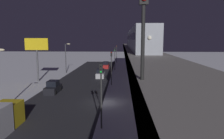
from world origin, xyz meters
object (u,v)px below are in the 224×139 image
at_px(traffic_light_mid, 111,63).
at_px(traffic_light_distant, 117,51).
at_px(rail_signal, 143,14).
at_px(traffic_light_near, 101,87).
at_px(traffic_light_far, 115,55).
at_px(sedan_silver, 100,74).
at_px(sedan_red, 106,65).
at_px(sedan_black, 53,88).
at_px(subway_train, 137,39).
at_px(commercial_billboard, 37,48).

relative_size(traffic_light_mid, traffic_light_distant, 1.00).
height_order(rail_signal, traffic_light_near, rail_signal).
xyz_separation_m(traffic_light_near, traffic_light_far, (0.00, -39.42, 0.00)).
relative_size(sedan_silver, sedan_red, 0.98).
height_order(sedan_silver, traffic_light_far, traffic_light_far).
distance_m(sedan_black, sedan_silver, 15.45).
bearing_deg(subway_train, traffic_light_near, 77.16).
relative_size(sedan_black, traffic_light_near, 0.67).
xyz_separation_m(sedan_red, traffic_light_near, (-2.90, 43.52, 3.40)).
bearing_deg(sedan_silver, sedan_black, -114.48).
distance_m(rail_signal, commercial_billboard, 38.16).
height_order(sedan_silver, traffic_light_near, traffic_light_near).
height_order(sedan_red, traffic_light_far, traffic_light_far).
bearing_deg(commercial_billboard, traffic_light_mid, 168.93).
xyz_separation_m(rail_signal, traffic_light_far, (2.82, -50.08, -5.49)).
bearing_deg(traffic_light_distant, sedan_red, 79.48).
bearing_deg(rail_signal, traffic_light_mid, -84.69).
height_order(subway_train, rail_signal, rail_signal).
xyz_separation_m(rail_signal, traffic_light_distant, (2.82, -69.79, -5.49)).
distance_m(rail_signal, traffic_light_distant, 70.06).
xyz_separation_m(sedan_black, traffic_light_far, (-9.30, -25.75, 3.41)).
bearing_deg(sedan_silver, traffic_light_far, 76.07).
xyz_separation_m(traffic_light_far, commercial_billboard, (15.44, 16.69, 2.63)).
relative_size(subway_train, traffic_light_far, 5.76).
bearing_deg(subway_train, traffic_light_distant, -82.63).
distance_m(subway_train, traffic_light_far, 19.20).
distance_m(rail_signal, traffic_light_near, 12.31).
bearing_deg(traffic_light_mid, sedan_silver, -70.11).
bearing_deg(commercial_billboard, subway_train, 176.29).
height_order(traffic_light_far, traffic_light_distant, same).
bearing_deg(sedan_red, traffic_light_far, -54.73).
height_order(sedan_red, traffic_light_distant, traffic_light_distant).
bearing_deg(sedan_silver, traffic_light_near, -84.03).
bearing_deg(traffic_light_far, traffic_light_mid, 90.00).
xyz_separation_m(rail_signal, traffic_light_near, (2.82, -10.65, -5.49)).
bearing_deg(traffic_light_mid, sedan_red, -83.06).
bearing_deg(rail_signal, sedan_black, -63.51).
distance_m(sedan_red, traffic_light_far, 6.06).
distance_m(subway_train, commercial_billboard, 20.45).
bearing_deg(sedan_silver, traffic_light_mid, -70.11).
relative_size(sedan_red, commercial_billboard, 0.47).
height_order(rail_signal, commercial_billboard, rail_signal).
bearing_deg(sedan_black, commercial_billboard, -55.88).
relative_size(subway_train, traffic_light_distant, 5.76).
distance_m(traffic_light_near, traffic_light_mid, 19.71).
bearing_deg(commercial_billboard, traffic_light_near, 124.19).
bearing_deg(sedan_black, traffic_light_near, 124.23).
bearing_deg(traffic_light_far, traffic_light_near, 90.00).
xyz_separation_m(traffic_light_far, traffic_light_distant, (0.00, -19.71, 0.00)).
distance_m(subway_train, traffic_light_mid, 6.88).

